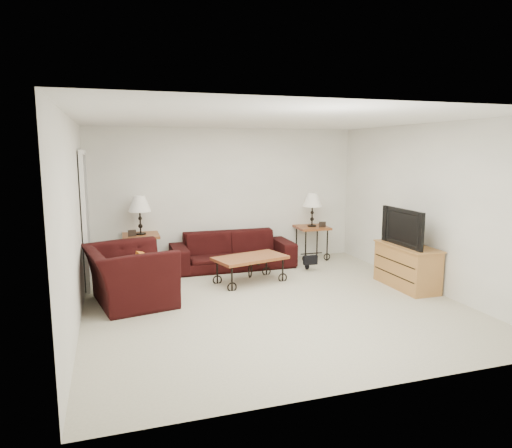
% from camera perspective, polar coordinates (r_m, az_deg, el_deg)
% --- Properties ---
extents(ground, '(5.00, 5.00, 0.00)m').
position_cam_1_polar(ground, '(6.51, 1.90, -9.66)').
color(ground, beige).
rests_on(ground, ground).
extents(wall_back, '(5.00, 0.02, 2.50)m').
position_cam_1_polar(wall_back, '(8.60, -3.65, 3.46)').
color(wall_back, silver).
rests_on(wall_back, ground).
extents(wall_front, '(5.00, 0.02, 2.50)m').
position_cam_1_polar(wall_front, '(3.99, 14.11, -3.42)').
color(wall_front, silver).
rests_on(wall_front, ground).
extents(wall_left, '(0.02, 5.00, 2.50)m').
position_cam_1_polar(wall_left, '(5.88, -21.64, 0.19)').
color(wall_left, silver).
rests_on(wall_left, ground).
extents(wall_right, '(0.02, 5.00, 2.50)m').
position_cam_1_polar(wall_right, '(7.44, 20.42, 2.01)').
color(wall_right, silver).
rests_on(wall_right, ground).
extents(ceiling, '(5.00, 5.00, 0.00)m').
position_cam_1_polar(ceiling, '(6.18, 2.02, 12.86)').
color(ceiling, white).
rests_on(ceiling, wall_back).
extents(doorway, '(0.08, 0.94, 2.04)m').
position_cam_1_polar(doorway, '(7.54, -20.50, 0.34)').
color(doorway, black).
rests_on(doorway, ground).
extents(sofa, '(2.19, 0.85, 0.64)m').
position_cam_1_polar(sofa, '(8.29, -2.90, -3.27)').
color(sofa, black).
rests_on(sofa, ground).
extents(side_table_left, '(0.62, 0.62, 0.67)m').
position_cam_1_polar(side_table_left, '(8.21, -14.02, -3.55)').
color(side_table_left, brown).
rests_on(side_table_left, ground).
extents(side_table_right, '(0.61, 0.61, 0.64)m').
position_cam_1_polar(side_table_right, '(8.99, 6.91, -2.32)').
color(side_table_right, brown).
rests_on(side_table_right, ground).
extents(lamp_left, '(0.38, 0.38, 0.67)m').
position_cam_1_polar(lamp_left, '(8.09, -14.21, 1.07)').
color(lamp_left, black).
rests_on(lamp_left, side_table_left).
extents(lamp_right, '(0.38, 0.38, 0.64)m').
position_cam_1_polar(lamp_right, '(8.89, 6.99, 1.76)').
color(lamp_right, black).
rests_on(lamp_right, side_table_right).
extents(photo_frame_left, '(0.13, 0.04, 0.11)m').
position_cam_1_polar(photo_frame_left, '(7.98, -15.13, -1.10)').
color(photo_frame_left, black).
rests_on(photo_frame_left, side_table_left).
extents(photo_frame_right, '(0.13, 0.05, 0.11)m').
position_cam_1_polar(photo_frame_right, '(8.85, 8.24, -0.05)').
color(photo_frame_right, black).
rests_on(photo_frame_right, side_table_right).
extents(coffee_table, '(1.25, 0.89, 0.42)m').
position_cam_1_polar(coffee_table, '(7.39, -0.72, -5.66)').
color(coffee_table, brown).
rests_on(coffee_table, ground).
extents(armchair, '(1.30, 1.42, 0.80)m').
position_cam_1_polar(armchair, '(6.59, -15.43, -6.13)').
color(armchair, black).
rests_on(armchair, ground).
extents(throw_pillow, '(0.16, 0.37, 0.36)m').
position_cam_1_polar(throw_pillow, '(6.52, -14.14, -5.16)').
color(throw_pillow, '#D65A1B').
rests_on(throw_pillow, armchair).
extents(tv_stand, '(0.46, 1.10, 0.66)m').
position_cam_1_polar(tv_stand, '(7.47, 18.20, -5.01)').
color(tv_stand, '#C18247').
rests_on(tv_stand, ground).
extents(television, '(0.13, 0.99, 0.57)m').
position_cam_1_polar(television, '(7.34, 18.31, -0.37)').
color(television, black).
rests_on(television, tv_stand).
extents(backpack, '(0.43, 0.36, 0.50)m').
position_cam_1_polar(backpack, '(8.19, 6.38, -3.96)').
color(backpack, black).
rests_on(backpack, ground).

